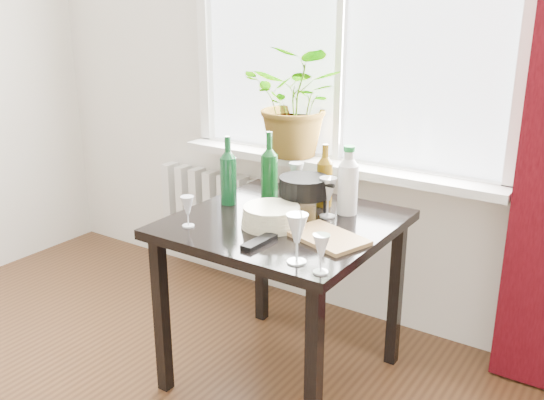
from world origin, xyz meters
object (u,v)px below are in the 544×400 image
Objects in this scene: cleaning_bottle at (348,180)px; wineglass_front_left at (188,211)px; table at (283,240)px; wine_bottle_right at (269,167)px; wineglass_front_right at (297,238)px; wineglass_back_left at (296,180)px; wine_bottle_left at (228,170)px; wineglass_far_right at (321,254)px; wineglass_back_center at (328,197)px; bottle_amber at (325,175)px; radiator at (219,218)px; fondue_pot at (304,195)px; cutting_board at (327,237)px; plate_stack at (271,216)px; potted_plant at (298,102)px; tv_remote at (259,242)px.

cleaning_bottle reaches higher than wineglass_front_left.
table is 0.35m from wine_bottle_right.
wineglass_front_right is 1.10× the size of wineglass_back_left.
wine_bottle_left is 0.80m from wineglass_far_right.
wineglass_back_center is at bearing 45.29° from wineglass_front_left.
bottle_amber reaches higher than wineglass_far_right.
fondue_pot is at bearing -30.62° from radiator.
wineglass_back_left is at bearing 134.52° from cutting_board.
plate_stack is at bearing -121.41° from cleaning_bottle.
wineglass_back_center is at bearing 44.87° from table.
cleaning_bottle is (0.36, 0.05, -0.01)m from wine_bottle_right.
wineglass_back_center is at bearing -5.29° from wine_bottle_right.
potted_plant is at bearing 116.50° from table.
table is 4.70× the size of wineglass_front_right.
wineglass_front_right is 1.04× the size of wineglass_back_center.
tv_remote is at bearing -99.28° from wineglass_back_center.
wine_bottle_right is at bearing -117.89° from wineglass_back_left.
wine_bottle_left reaches higher than wineglass_front_left.
bottle_amber is 0.15m from wineglass_back_center.
radiator is 1.45× the size of potted_plant.
wineglass_far_right reaches higher than table.
tv_remote is 0.26m from cutting_board.
tv_remote is (0.07, -0.27, 0.10)m from table.
wine_bottle_left is 0.51m from tv_remote.
potted_plant reaches higher than cutting_board.
tv_remote is 0.56× the size of cutting_board.
wineglass_far_right is (0.11, -0.03, -0.02)m from wineglass_front_right.
table is at bearing 88.74° from plate_stack.
wine_bottle_left is at bearing 97.31° from wineglass_front_left.
tv_remote is at bearing -69.44° from plate_stack.
wineglass_far_right is 0.47× the size of cutting_board.
plate_stack is at bearing 179.44° from cutting_board.
cleaning_bottle is 0.67m from wineglass_front_left.
bottle_amber is 1.69× the size of tv_remote.
wineglass_front_right is (1.12, -0.96, 0.45)m from radiator.
bottle_amber reaches higher than tv_remote.
plate_stack is 0.20m from tv_remote.
wineglass_front_right is at bearing -73.77° from wineglass_back_center.
wine_bottle_left is 1.86× the size of wineglass_back_left.
potted_plant is at bearing 120.58° from wineglass_back_left.
radiator is 4.60× the size of wineglass_back_center.
table is 0.54m from wineglass_far_right.
tv_remote is (0.07, -0.18, -0.03)m from plate_stack.
table is at bearing 160.75° from cutting_board.
wine_bottle_left is 1.09× the size of bottle_amber.
radiator is 4.78× the size of tv_remote.
wineglass_front_right reaches higher than wineglass_back_center.
tv_remote reaches higher than cutting_board.
cleaning_bottle is 0.56m from wineglass_front_right.
wine_bottle_left is at bearing -92.13° from potted_plant.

